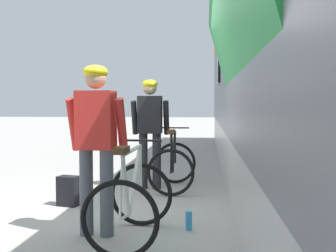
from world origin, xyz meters
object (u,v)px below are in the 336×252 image
(cyclist_near_in_red, at_px, (96,134))
(backpack_on_platform, at_px, (69,191))
(cyclist_far_in_dark, at_px, (150,124))
(train_car, at_px, (319,67))
(water_bottle_near_the_bikes, at_px, (189,221))
(bicycle_far_black, at_px, (173,165))
(bicycle_near_white, at_px, (132,201))

(cyclist_near_in_red, relative_size, backpack_on_platform, 4.40)
(cyclist_near_in_red, relative_size, cyclist_far_in_dark, 1.00)
(train_car, bearing_deg, cyclist_far_in_dark, -174.52)
(cyclist_near_in_red, distance_m, backpack_on_platform, 1.64)
(backpack_on_platform, bearing_deg, cyclist_near_in_red, -45.86)
(backpack_on_platform, relative_size, water_bottle_near_the_bikes, 1.95)
(water_bottle_near_the_bikes, bearing_deg, cyclist_far_in_dark, 108.56)
(train_car, bearing_deg, cyclist_near_in_red, -137.50)
(bicycle_far_black, relative_size, backpack_on_platform, 2.70)
(train_car, bearing_deg, backpack_on_platform, -157.85)
(cyclist_near_in_red, relative_size, bicycle_far_black, 1.63)
(bicycle_near_white, distance_m, water_bottle_near_the_bikes, 0.75)
(bicycle_far_black, bearing_deg, backpack_on_platform, -137.82)
(train_car, height_order, bicycle_near_white, train_car)
(train_car, xyz_separation_m, backpack_on_platform, (-3.64, -1.48, -1.77))
(train_car, height_order, bicycle_far_black, train_car)
(cyclist_far_in_dark, bearing_deg, bicycle_near_white, -86.24)
(cyclist_near_in_red, xyz_separation_m, bicycle_near_white, (0.39, -0.13, -0.65))
(cyclist_far_in_dark, height_order, backpack_on_platform, cyclist_far_in_dark)
(train_car, xyz_separation_m, water_bottle_near_the_bikes, (-1.98, -2.40, -1.86))
(train_car, distance_m, bicycle_near_white, 4.09)
(cyclist_far_in_dark, bearing_deg, bicycle_far_black, -4.77)
(train_car, relative_size, cyclist_far_in_dark, 10.46)
(cyclist_far_in_dark, xyz_separation_m, backpack_on_platform, (-0.94, -1.22, -0.85))
(bicycle_near_white, relative_size, backpack_on_platform, 2.72)
(cyclist_far_in_dark, xyz_separation_m, bicycle_far_black, (0.38, -0.03, -0.65))
(backpack_on_platform, bearing_deg, bicycle_near_white, -36.96)
(cyclist_far_in_dark, relative_size, bicycle_far_black, 1.63)
(bicycle_near_white, bearing_deg, cyclist_far_in_dark, 93.76)
(bicycle_near_white, height_order, backpack_on_platform, bicycle_near_white)
(water_bottle_near_the_bikes, bearing_deg, bicycle_far_black, 99.22)
(bicycle_far_black, bearing_deg, bicycle_near_white, -94.74)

